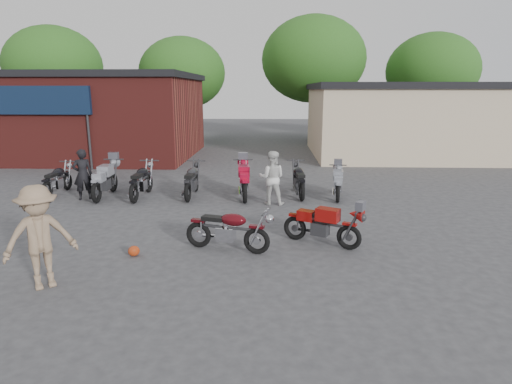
{
  "coord_description": "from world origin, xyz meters",
  "views": [
    {
      "loc": [
        1.26,
        -8.4,
        3.4
      ],
      "look_at": [
        0.86,
        2.1,
        0.9
      ],
      "focal_mm": 30.0,
      "sensor_mm": 36.0,
      "label": 1
    }
  ],
  "objects_px": {
    "person_light": "(272,178)",
    "row_bike_4": "(244,179)",
    "row_bike_3": "(192,179)",
    "row_bike_2": "(142,179)",
    "row_bike_6": "(338,182)",
    "sportbike": "(323,223)",
    "person_dark": "(83,175)",
    "person_tan": "(40,237)",
    "vintage_motorcycle": "(229,227)",
    "helmet": "(134,251)",
    "row_bike_0": "(57,178)",
    "row_bike_5": "(299,178)",
    "row_bike_1": "(105,178)"
  },
  "relations": [
    {
      "from": "helmet",
      "to": "row_bike_0",
      "type": "distance_m",
      "value": 6.87
    },
    {
      "from": "row_bike_0",
      "to": "row_bike_4",
      "type": "relative_size",
      "value": 0.9
    },
    {
      "from": "vintage_motorcycle",
      "to": "person_light",
      "type": "height_order",
      "value": "person_light"
    },
    {
      "from": "row_bike_2",
      "to": "vintage_motorcycle",
      "type": "bearing_deg",
      "value": -143.78
    },
    {
      "from": "helmet",
      "to": "row_bike_0",
      "type": "bearing_deg",
      "value": 128.55
    },
    {
      "from": "row_bike_3",
      "to": "person_light",
      "type": "bearing_deg",
      "value": -109.12
    },
    {
      "from": "row_bike_2",
      "to": "row_bike_3",
      "type": "distance_m",
      "value": 1.62
    },
    {
      "from": "helmet",
      "to": "row_bike_2",
      "type": "height_order",
      "value": "row_bike_2"
    },
    {
      "from": "person_tan",
      "to": "vintage_motorcycle",
      "type": "bearing_deg",
      "value": -5.75
    },
    {
      "from": "row_bike_3",
      "to": "row_bike_6",
      "type": "distance_m",
      "value": 4.76
    },
    {
      "from": "person_light",
      "to": "row_bike_0",
      "type": "distance_m",
      "value": 7.24
    },
    {
      "from": "helmet",
      "to": "row_bike_6",
      "type": "relative_size",
      "value": 0.13
    },
    {
      "from": "vintage_motorcycle",
      "to": "person_tan",
      "type": "xyz_separation_m",
      "value": [
        -3.08,
        -1.88,
        0.39
      ]
    },
    {
      "from": "row_bike_1",
      "to": "row_bike_6",
      "type": "relative_size",
      "value": 1.17
    },
    {
      "from": "helmet",
      "to": "row_bike_0",
      "type": "relative_size",
      "value": 0.13
    },
    {
      "from": "sportbike",
      "to": "person_light",
      "type": "distance_m",
      "value": 3.72
    },
    {
      "from": "person_dark",
      "to": "person_light",
      "type": "bearing_deg",
      "value": 146.91
    },
    {
      "from": "row_bike_6",
      "to": "vintage_motorcycle",
      "type": "bearing_deg",
      "value": 155.45
    },
    {
      "from": "vintage_motorcycle",
      "to": "row_bike_6",
      "type": "relative_size",
      "value": 1.03
    },
    {
      "from": "sportbike",
      "to": "row_bike_0",
      "type": "height_order",
      "value": "row_bike_0"
    },
    {
      "from": "person_dark",
      "to": "row_bike_2",
      "type": "xyz_separation_m",
      "value": [
        1.75,
        0.37,
        -0.21
      ]
    },
    {
      "from": "row_bike_2",
      "to": "row_bike_6",
      "type": "height_order",
      "value": "row_bike_2"
    },
    {
      "from": "sportbike",
      "to": "helmet",
      "type": "bearing_deg",
      "value": -140.4
    },
    {
      "from": "person_dark",
      "to": "sportbike",
      "type": "bearing_deg",
      "value": 121.71
    },
    {
      "from": "sportbike",
      "to": "row_bike_2",
      "type": "height_order",
      "value": "row_bike_2"
    },
    {
      "from": "row_bike_6",
      "to": "row_bike_4",
      "type": "bearing_deg",
      "value": 98.56
    },
    {
      "from": "row_bike_2",
      "to": "row_bike_4",
      "type": "height_order",
      "value": "row_bike_4"
    },
    {
      "from": "sportbike",
      "to": "row_bike_4",
      "type": "height_order",
      "value": "row_bike_4"
    },
    {
      "from": "person_light",
      "to": "row_bike_0",
      "type": "bearing_deg",
      "value": -2.52
    },
    {
      "from": "vintage_motorcycle",
      "to": "row_bike_0",
      "type": "distance_m",
      "value": 7.99
    },
    {
      "from": "person_tan",
      "to": "row_bike_4",
      "type": "bearing_deg",
      "value": 28.21
    },
    {
      "from": "sportbike",
      "to": "row_bike_6",
      "type": "height_order",
      "value": "row_bike_6"
    },
    {
      "from": "row_bike_3",
      "to": "person_dark",
      "type": "bearing_deg",
      "value": 99.19
    },
    {
      "from": "helmet",
      "to": "row_bike_1",
      "type": "relative_size",
      "value": 0.11
    },
    {
      "from": "row_bike_0",
      "to": "row_bike_6",
      "type": "distance_m",
      "value": 9.3
    },
    {
      "from": "row_bike_6",
      "to": "person_light",
      "type": "bearing_deg",
      "value": 120.98
    },
    {
      "from": "sportbike",
      "to": "row_bike_6",
      "type": "relative_size",
      "value": 0.99
    },
    {
      "from": "vintage_motorcycle",
      "to": "helmet",
      "type": "relative_size",
      "value": 7.7
    },
    {
      "from": "helmet",
      "to": "person_light",
      "type": "relative_size",
      "value": 0.15
    },
    {
      "from": "helmet",
      "to": "row_bike_6",
      "type": "xyz_separation_m",
      "value": [
        5.03,
        5.3,
        0.41
      ]
    },
    {
      "from": "person_dark",
      "to": "row_bike_0",
      "type": "distance_m",
      "value": 1.38
    },
    {
      "from": "row_bike_2",
      "to": "row_bike_0",
      "type": "bearing_deg",
      "value": 85.35
    },
    {
      "from": "row_bike_0",
      "to": "row_bike_4",
      "type": "height_order",
      "value": "row_bike_4"
    },
    {
      "from": "sportbike",
      "to": "person_light",
      "type": "xyz_separation_m",
      "value": [
        -1.16,
        3.53,
        0.3
      ]
    },
    {
      "from": "vintage_motorcycle",
      "to": "row_bike_1",
      "type": "bearing_deg",
      "value": 149.24
    },
    {
      "from": "sportbike",
      "to": "person_light",
      "type": "height_order",
      "value": "person_light"
    },
    {
      "from": "vintage_motorcycle",
      "to": "sportbike",
      "type": "bearing_deg",
      "value": 27.67
    },
    {
      "from": "helmet",
      "to": "row_bike_5",
      "type": "xyz_separation_m",
      "value": [
        3.78,
        5.52,
        0.47
      ]
    },
    {
      "from": "person_dark",
      "to": "person_light",
      "type": "relative_size",
      "value": 0.99
    },
    {
      "from": "person_light",
      "to": "row_bike_4",
      "type": "relative_size",
      "value": 0.78
    }
  ]
}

